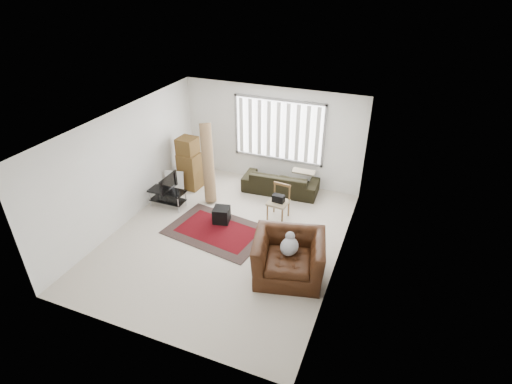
% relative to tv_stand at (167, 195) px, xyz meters
% --- Properties ---
extents(room, '(6.00, 6.02, 2.71)m').
position_rel_tv_stand_xyz_m(room, '(1.98, -0.16, 1.43)').
color(room, beige).
rests_on(room, ground).
extents(persian_rug, '(2.45, 1.82, 0.02)m').
position_rel_tv_stand_xyz_m(persian_rug, '(1.65, -0.53, -0.32)').
color(persian_rug, black).
rests_on(persian_rug, ground).
extents(tv_stand, '(0.92, 0.42, 0.46)m').
position_rel_tv_stand_xyz_m(tv_stand, '(0.00, 0.00, 0.00)').
color(tv_stand, black).
rests_on(tv_stand, ground).
extents(tv, '(0.10, 0.75, 0.43)m').
position_rel_tv_stand_xyz_m(tv, '(0.00, -0.00, 0.34)').
color(tv, black).
rests_on(tv, tv_stand).
extents(subwoofer, '(0.44, 0.44, 0.37)m').
position_rel_tv_stand_xyz_m(subwoofer, '(1.58, -0.14, -0.13)').
color(subwoofer, black).
rests_on(subwoofer, persian_rug).
extents(moving_boxes, '(0.62, 0.58, 1.44)m').
position_rel_tv_stand_xyz_m(moving_boxes, '(0.02, 1.12, 0.34)').
color(moving_boxes, brown).
rests_on(moving_boxes, ground).
extents(white_flatpack, '(0.52, 0.25, 0.64)m').
position_rel_tv_stand_xyz_m(white_flatpack, '(-0.20, 0.66, -0.01)').
color(white_flatpack, silver).
rests_on(white_flatpack, ground).
extents(rolled_rug, '(0.72, 0.91, 2.00)m').
position_rel_tv_stand_xyz_m(rolled_rug, '(0.77, 0.82, 0.67)').
color(rolled_rug, olive).
rests_on(rolled_rug, ground).
extents(sofa, '(2.06, 1.00, 0.77)m').
position_rel_tv_stand_xyz_m(sofa, '(2.42, 1.78, 0.05)').
color(sofa, black).
rests_on(sofa, ground).
extents(side_chair, '(0.50, 0.50, 0.86)m').
position_rel_tv_stand_xyz_m(side_chair, '(2.78, 0.55, 0.14)').
color(side_chair, '#867558').
rests_on(side_chair, ground).
extents(armchair, '(1.61, 1.48, 1.01)m').
position_rel_tv_stand_xyz_m(armchair, '(3.63, -1.34, 0.18)').
color(armchair, '#34180A').
rests_on(armchair, ground).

